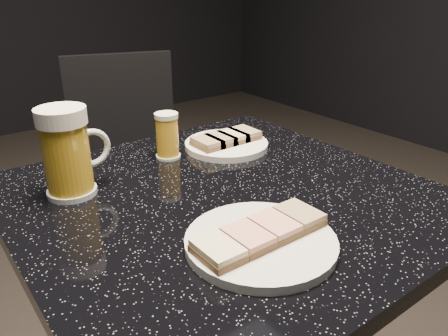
{
  "coord_description": "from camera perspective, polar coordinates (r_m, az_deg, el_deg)",
  "views": [
    {
      "loc": [
        -0.42,
        -0.55,
        1.1
      ],
      "look_at": [
        0.0,
        0.0,
        0.8
      ],
      "focal_mm": 35.0,
      "sensor_mm": 36.0,
      "label": 1
    }
  ],
  "objects": [
    {
      "name": "chair",
      "position": [
        1.62,
        -12.22,
        0.96
      ],
      "size": [
        0.48,
        0.48,
        0.86
      ],
      "color": "black",
      "rests_on": "floor"
    },
    {
      "name": "beer_mug",
      "position": [
        0.8,
        -19.74,
        1.99
      ],
      "size": [
        0.13,
        0.09,
        0.16
      ],
      "color": "silver",
      "rests_on": "table"
    },
    {
      "name": "table",
      "position": [
        0.92,
        0.0,
        -17.03
      ],
      "size": [
        0.7,
        0.7,
        0.75
      ],
      "color": "black",
      "rests_on": "floor"
    },
    {
      "name": "plate_small",
      "position": [
        0.99,
        0.32,
        3.04
      ],
      "size": [
        0.19,
        0.19,
        0.01
      ],
      "primitive_type": "cylinder",
      "color": "white",
      "rests_on": "table"
    },
    {
      "name": "beer_tumbler",
      "position": [
        0.93,
        -7.43,
        4.18
      ],
      "size": [
        0.05,
        0.05,
        0.1
      ],
      "color": "silver",
      "rests_on": "table"
    },
    {
      "name": "canapes_on_plate_large",
      "position": [
        0.63,
        4.86,
        -8.35
      ],
      "size": [
        0.2,
        0.07,
        0.02
      ],
      "color": "#4C3521",
      "rests_on": "plate_large"
    },
    {
      "name": "plate_large",
      "position": [
        0.63,
        4.81,
        -9.61
      ],
      "size": [
        0.22,
        0.22,
        0.01
      ],
      "primitive_type": "cylinder",
      "color": "silver",
      "rests_on": "table"
    },
    {
      "name": "canapes_on_plate_small",
      "position": [
        0.98,
        0.32,
        3.93
      ],
      "size": [
        0.15,
        0.07,
        0.02
      ],
      "color": "#4C3521",
      "rests_on": "plate_small"
    }
  ]
}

